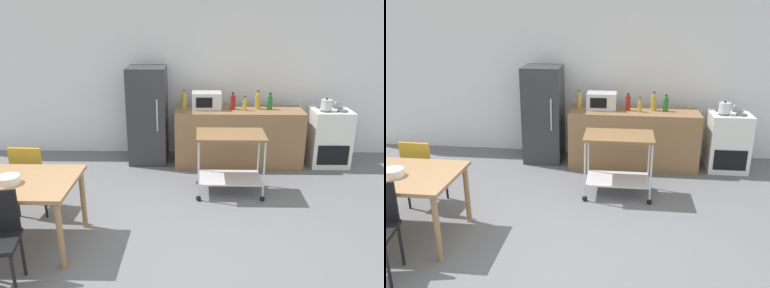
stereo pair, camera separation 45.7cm
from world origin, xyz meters
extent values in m
plane|color=slate|center=(0.00, 0.00, 0.00)|extent=(12.00, 12.00, 0.00)
cube|color=white|center=(0.00, 3.20, 1.45)|extent=(8.40, 0.12, 2.90)
cube|color=olive|center=(0.90, 2.60, 0.45)|extent=(2.00, 0.64, 0.90)
cube|color=#A37A51|center=(-1.73, 0.16, 0.73)|extent=(1.50, 0.90, 0.04)
cylinder|color=#A37A51|center=(-1.04, -0.23, 0.35)|extent=(0.06, 0.06, 0.71)
cylinder|color=#A37A51|center=(-1.04, 0.55, 0.35)|extent=(0.06, 0.06, 0.71)
cylinder|color=black|center=(-1.30, -0.68, 0.23)|extent=(0.03, 0.03, 0.45)
cylinder|color=black|center=(-1.37, -0.35, 0.23)|extent=(0.03, 0.03, 0.45)
cube|color=gold|center=(-1.73, 0.94, 0.47)|extent=(0.42, 0.42, 0.04)
cube|color=gold|center=(-1.74, 0.76, 0.69)|extent=(0.38, 0.05, 0.40)
cylinder|color=black|center=(-1.55, 1.10, 0.23)|extent=(0.03, 0.03, 0.45)
cylinder|color=black|center=(-1.89, 1.11, 0.23)|extent=(0.03, 0.03, 0.45)
cylinder|color=black|center=(-1.57, 0.76, 0.23)|extent=(0.03, 0.03, 0.45)
cylinder|color=black|center=(-1.91, 0.77, 0.23)|extent=(0.03, 0.03, 0.45)
cube|color=white|center=(2.35, 2.62, 0.45)|extent=(0.60, 0.60, 0.90)
cube|color=black|center=(2.35, 2.32, 0.25)|extent=(0.48, 0.01, 0.32)
cylinder|color=#47474C|center=(2.22, 2.50, 0.91)|extent=(0.16, 0.16, 0.02)
cylinder|color=#47474C|center=(2.48, 2.50, 0.91)|extent=(0.16, 0.16, 0.02)
cylinder|color=#47474C|center=(2.22, 2.74, 0.91)|extent=(0.16, 0.16, 0.02)
cylinder|color=#47474C|center=(2.48, 2.74, 0.91)|extent=(0.16, 0.16, 0.02)
cube|color=#333338|center=(-0.55, 2.70, 0.78)|extent=(0.60, 0.60, 1.55)
cylinder|color=silver|center=(-0.37, 2.39, 0.85)|extent=(0.02, 0.02, 0.50)
cube|color=brown|center=(0.69, 1.49, 0.83)|extent=(0.90, 0.56, 0.03)
cube|color=silver|center=(0.69, 1.49, 0.22)|extent=(0.83, 0.52, 0.02)
cylinder|color=silver|center=(0.27, 1.24, 0.45)|extent=(0.02, 0.02, 0.76)
sphere|color=black|center=(0.27, 1.24, 0.04)|extent=(0.07, 0.07, 0.07)
cylinder|color=silver|center=(1.11, 1.24, 0.45)|extent=(0.02, 0.02, 0.76)
sphere|color=black|center=(1.11, 1.24, 0.04)|extent=(0.07, 0.07, 0.07)
cylinder|color=silver|center=(0.27, 1.74, 0.45)|extent=(0.02, 0.02, 0.76)
sphere|color=black|center=(0.27, 1.74, 0.04)|extent=(0.07, 0.07, 0.07)
cylinder|color=silver|center=(1.11, 1.74, 0.45)|extent=(0.02, 0.02, 0.76)
sphere|color=black|center=(1.11, 1.74, 0.04)|extent=(0.07, 0.07, 0.07)
cylinder|color=gold|center=(0.03, 2.69, 1.01)|extent=(0.08, 0.08, 0.22)
cylinder|color=gold|center=(0.03, 2.69, 1.15)|extent=(0.04, 0.04, 0.06)
cylinder|color=black|center=(0.03, 2.69, 1.18)|extent=(0.04, 0.04, 0.01)
cube|color=silver|center=(0.39, 2.68, 1.03)|extent=(0.46, 0.34, 0.26)
cube|color=black|center=(0.35, 2.50, 1.03)|extent=(0.25, 0.01, 0.16)
cylinder|color=maroon|center=(0.80, 2.62, 1.01)|extent=(0.08, 0.08, 0.22)
cylinder|color=maroon|center=(0.80, 2.62, 1.14)|extent=(0.04, 0.04, 0.04)
cylinder|color=black|center=(0.80, 2.62, 1.17)|extent=(0.04, 0.04, 0.01)
cylinder|color=gold|center=(0.98, 2.55, 0.98)|extent=(0.06, 0.06, 0.15)
cylinder|color=gold|center=(0.98, 2.55, 1.08)|extent=(0.03, 0.03, 0.06)
cylinder|color=black|center=(0.98, 2.55, 1.12)|extent=(0.03, 0.03, 0.01)
cylinder|color=gold|center=(1.19, 2.66, 1.02)|extent=(0.08, 0.08, 0.23)
cylinder|color=gold|center=(1.19, 2.66, 1.16)|extent=(0.04, 0.04, 0.05)
cylinder|color=black|center=(1.19, 2.66, 1.19)|extent=(0.04, 0.04, 0.01)
cylinder|color=#1E6628|center=(1.38, 2.62, 1.00)|extent=(0.08, 0.08, 0.20)
cylinder|color=#1E6628|center=(1.38, 2.62, 1.13)|extent=(0.04, 0.04, 0.05)
cylinder|color=black|center=(1.38, 2.62, 1.16)|extent=(0.04, 0.04, 0.01)
cylinder|color=white|center=(-1.62, 0.09, 0.79)|extent=(0.22, 0.22, 0.08)
cylinder|color=silver|center=(2.23, 2.52, 1.00)|extent=(0.17, 0.17, 0.16)
sphere|color=black|center=(2.23, 2.52, 1.09)|extent=(0.03, 0.03, 0.03)
cylinder|color=silver|center=(2.34, 2.52, 1.02)|extent=(0.08, 0.02, 0.07)
camera|label=1|loc=(0.27, -3.50, 2.40)|focal=37.29mm
camera|label=2|loc=(0.72, -3.47, 2.40)|focal=37.29mm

